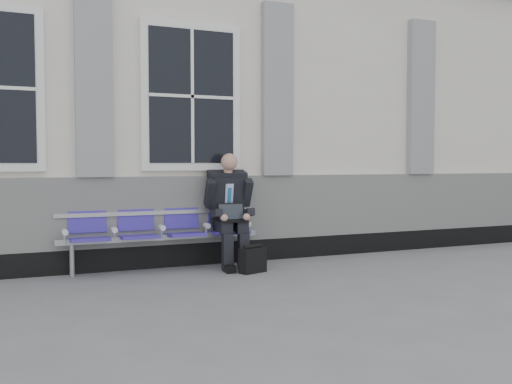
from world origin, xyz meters
name	(u,v)px	position (x,y,z in m)	size (l,w,h in m)	color
ground	(200,290)	(0.00, 0.00, 0.00)	(70.00, 70.00, 0.00)	slate
station_building	(134,111)	(-0.02, 3.47, 2.22)	(14.40, 4.40, 4.49)	silver
bench	(161,227)	(-0.11, 1.32, 0.55)	(2.60, 0.47, 0.91)	#9EA0A3
businessman	(229,206)	(0.78, 1.18, 0.80)	(0.64, 0.86, 1.50)	black
briefcase	(253,260)	(0.90, 0.66, 0.16)	(0.38, 0.25, 0.36)	black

